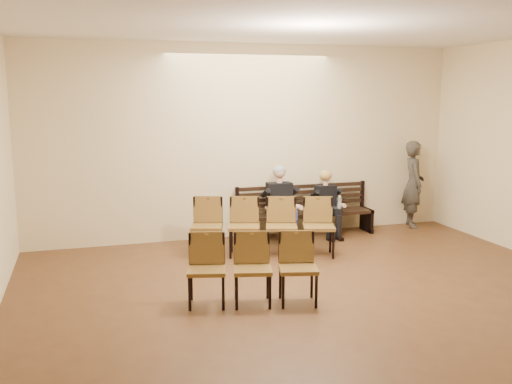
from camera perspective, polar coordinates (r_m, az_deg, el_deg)
ground at (r=6.33m, az=12.56°, el=-15.01°), size 10.00×10.00×0.00m
room_walls at (r=6.44m, az=9.95°, el=8.84°), size 8.02×10.01×3.51m
bench at (r=10.65m, az=4.98°, el=-3.21°), size 2.60×0.90×0.45m
seated_man at (r=10.26m, az=2.52°, el=-1.19°), size 0.55×0.76×1.32m
seated_woman at (r=10.62m, az=7.15°, el=-1.54°), size 0.46×0.64×1.08m
laptop at (r=10.18m, az=3.00°, el=-1.75°), size 0.39×0.33×0.26m
water_bottle at (r=10.45m, az=8.34°, el=-1.60°), size 0.09×0.09×0.24m
bag at (r=9.72m, az=3.82°, el=-5.07°), size 0.37×0.26×0.26m
passerby at (r=11.65m, az=15.48°, el=1.39°), size 0.66×0.82×1.96m
chair_row_front at (r=9.30m, az=0.68°, el=-3.52°), size 2.37×1.20×0.96m
chair_row_back at (r=7.20m, az=-0.35°, el=-7.77°), size 1.69×0.87×0.90m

